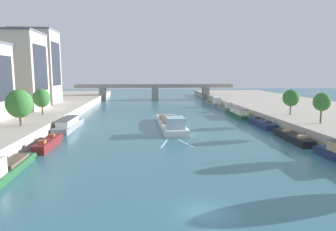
% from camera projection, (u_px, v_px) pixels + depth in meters
% --- Properties ---
extents(ground_plane, '(400.00, 400.00, 0.00)m').
position_uv_depth(ground_plane, '(204.00, 214.00, 25.49)').
color(ground_plane, '#386B7A').
extents(quay_left, '(36.00, 170.00, 2.35)m').
position_uv_depth(quay_left, '(3.00, 115.00, 76.25)').
color(quay_left, '#B7AD9E').
rests_on(quay_left, ground).
extents(quay_right, '(36.00, 170.00, 2.35)m').
position_uv_depth(quay_right, '(310.00, 112.00, 82.90)').
color(quay_right, '#B7AD9E').
rests_on(quay_right, ground).
extents(barge_midriver, '(5.47, 23.70, 3.33)m').
position_uv_depth(barge_midriver, '(171.00, 123.00, 65.14)').
color(barge_midriver, silver).
rests_on(barge_midriver, ground).
extents(wake_behind_barge, '(5.60, 5.99, 0.03)m').
position_uv_depth(wake_behind_barge, '(175.00, 143.00, 50.83)').
color(wake_behind_barge, '#AAD6E0').
rests_on(wake_behind_barge, ground).
extents(moored_boat_left_near, '(2.73, 12.16, 2.89)m').
position_uv_depth(moored_boat_left_near, '(8.00, 167.00, 35.29)').
color(moored_boat_left_near, '#235633').
rests_on(moored_boat_left_near, ground).
extents(moored_boat_left_upstream, '(1.98, 10.81, 2.44)m').
position_uv_depth(moored_boat_left_upstream, '(48.00, 143.00, 48.18)').
color(moored_boat_left_upstream, maroon).
rests_on(moored_boat_left_upstream, ground).
extents(moored_boat_left_lone, '(3.34, 15.70, 2.50)m').
position_uv_depth(moored_boat_left_lone, '(69.00, 124.00, 63.63)').
color(moored_boat_left_lone, gray).
rests_on(moored_boat_left_lone, ground).
extents(moored_boat_right_midway, '(2.66, 12.47, 2.30)m').
position_uv_depth(moored_boat_right_midway, '(292.00, 137.00, 52.90)').
color(moored_boat_right_midway, black).
rests_on(moored_boat_right_midway, ground).
extents(moored_boat_right_far, '(3.00, 13.85, 2.37)m').
position_uv_depth(moored_boat_right_far, '(261.00, 123.00, 67.72)').
color(moored_boat_right_far, '#1E284C').
rests_on(moored_boat_right_far, ground).
extents(moored_boat_right_end, '(3.45, 15.92, 2.51)m').
position_uv_depth(moored_boat_right_end, '(238.00, 113.00, 82.41)').
color(moored_boat_right_end, '#235633').
rests_on(moored_boat_right_end, ground).
extents(moored_boat_right_upstream, '(2.50, 11.30, 2.91)m').
position_uv_depth(moored_boat_right_upstream, '(225.00, 107.00, 96.29)').
color(moored_boat_right_upstream, gray).
rests_on(moored_boat_right_upstream, ground).
extents(moored_boat_right_second, '(3.28, 15.05, 3.33)m').
position_uv_depth(moored_boat_right_second, '(214.00, 103.00, 110.08)').
color(moored_boat_right_second, gray).
rests_on(moored_boat_right_second, ground).
extents(tree_left_past_mid, '(4.72, 4.72, 6.66)m').
position_uv_depth(tree_left_past_mid, '(19.00, 104.00, 54.17)').
color(tree_left_past_mid, brown).
rests_on(tree_left_past_mid, quay_left).
extents(tree_left_nearest, '(3.80, 3.80, 6.07)m').
position_uv_depth(tree_left_nearest, '(42.00, 98.00, 68.26)').
color(tree_left_nearest, brown).
rests_on(tree_left_nearest, quay_left).
extents(tree_right_nearest, '(3.21, 3.21, 5.87)m').
position_uv_depth(tree_right_nearest, '(322.00, 102.00, 56.56)').
color(tree_right_nearest, brown).
rests_on(tree_right_nearest, quay_right).
extents(tree_right_third, '(3.73, 3.73, 5.83)m').
position_uv_depth(tree_right_third, '(291.00, 98.00, 68.36)').
color(tree_right_third, brown).
rests_on(tree_right_third, quay_right).
extents(building_left_tall, '(13.97, 13.18, 20.25)m').
position_uv_depth(building_left_tall, '(14.00, 71.00, 77.26)').
color(building_left_tall, beige).
rests_on(building_left_tall, quay_left).
extents(building_left_middle, '(12.25, 11.71, 23.00)m').
position_uv_depth(building_left_middle, '(37.00, 67.00, 93.97)').
color(building_left_middle, '#BCB2A8').
rests_on(building_left_middle, quay_left).
extents(bridge_far, '(70.33, 4.40, 6.89)m').
position_uv_depth(bridge_far, '(155.00, 90.00, 133.51)').
color(bridge_far, gray).
rests_on(bridge_far, ground).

